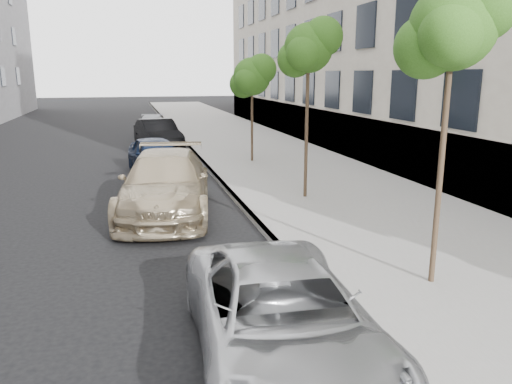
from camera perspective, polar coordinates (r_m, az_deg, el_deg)
name	(u,v)px	position (r m, az deg, el deg)	size (l,w,h in m)	color
ground	(286,359)	(7.08, 3.41, -18.48)	(160.00, 160.00, 0.00)	black
sidewalk	(231,135)	(30.57, -2.84, 6.50)	(6.40, 72.00, 0.14)	gray
curb	(180,137)	(30.09, -8.71, 6.25)	(0.15, 72.00, 0.14)	#9E9B93
tree_near	(455,27)	(8.87, 21.75, 17.11)	(1.72, 1.52, 5.17)	#38281C
tree_mid	(309,48)	(14.65, 6.12, 16.03)	(1.72, 1.52, 5.14)	#38281C
tree_far	(253,76)	(20.85, -0.40, 13.07)	(1.84, 1.64, 4.38)	#38281C
minivan	(282,318)	(6.62, 2.98, -14.20)	(2.23, 4.84, 1.34)	#B1B3B6
suv	(165,183)	(13.75, -10.31, 0.97)	(2.31, 5.69, 1.65)	tan
sedan_blue	(156,156)	(19.19, -11.37, 4.06)	(1.67, 4.14, 1.41)	#111D39
sedan_black	(158,135)	(25.57, -11.14, 6.46)	(1.60, 4.58, 1.51)	black
sedan_rear	(152,126)	(31.33, -11.84, 7.40)	(1.71, 4.21, 1.22)	#A5A7AD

